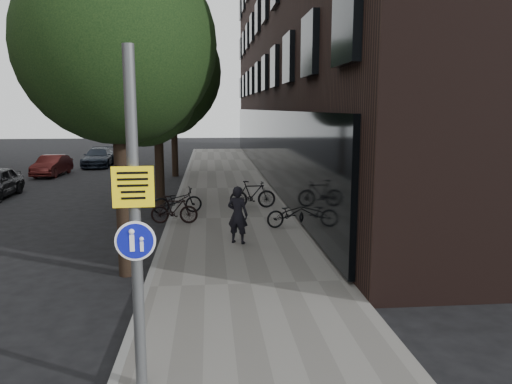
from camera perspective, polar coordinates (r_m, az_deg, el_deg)
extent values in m
plane|color=black|center=(8.10, -0.42, -19.30)|extent=(120.00, 120.00, 0.00)
cube|color=slate|center=(17.52, -2.42, -3.14)|extent=(4.50, 60.00, 0.12)
cube|color=slate|center=(17.55, -9.79, -3.23)|extent=(0.15, 60.00, 0.13)
cube|color=black|center=(30.88, 12.56, 18.84)|extent=(12.00, 40.00, 18.00)
cylinder|color=black|center=(11.97, -14.85, -1.89)|extent=(0.36, 0.36, 3.20)
sphere|color=black|center=(11.82, -15.64, 15.97)|extent=(4.40, 4.40, 4.40)
sphere|color=black|center=(12.48, -12.93, 11.12)|extent=(2.64, 2.64, 2.64)
cylinder|color=black|center=(20.30, -10.96, 2.86)|extent=(0.36, 0.36, 3.20)
sphere|color=black|center=(20.22, -11.30, 13.33)|extent=(5.00, 5.00, 5.00)
sphere|color=black|center=(20.93, -9.88, 10.49)|extent=(3.00, 3.00, 3.00)
cylinder|color=black|center=(29.23, -9.28, 4.91)|extent=(0.36, 0.36, 3.20)
sphere|color=black|center=(29.17, -9.48, 12.17)|extent=(5.00, 5.00, 5.00)
sphere|color=black|center=(29.91, -8.54, 10.21)|extent=(3.00, 3.00, 3.00)
cylinder|color=#595B5E|center=(6.73, -13.63, -3.60)|extent=(0.15, 0.15, 4.58)
cube|color=yellow|center=(6.64, -13.80, 0.69)|extent=(0.53, 0.06, 0.53)
cylinder|color=#0E159E|center=(6.78, -13.56, -5.27)|extent=(0.47, 0.04, 0.47)
cylinder|color=white|center=(6.78, -13.56, -5.27)|extent=(0.53, 0.05, 0.53)
imported|color=black|center=(14.09, -2.10, -2.62)|extent=(0.71, 0.61, 1.64)
imported|color=black|center=(16.14, 4.06, -2.42)|extent=(1.79, 0.99, 0.89)
imported|color=black|center=(19.08, -0.39, -0.28)|extent=(1.77, 0.52, 1.06)
imported|color=black|center=(18.36, -8.99, -0.96)|extent=(1.89, 1.01, 0.94)
imported|color=black|center=(16.76, -9.33, -2.00)|extent=(1.58, 0.54, 0.94)
imported|color=#4D1716|center=(31.52, -22.30, 2.82)|extent=(1.53, 3.70, 1.19)
imported|color=black|center=(35.38, -17.56, 3.79)|extent=(1.85, 4.34, 1.25)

